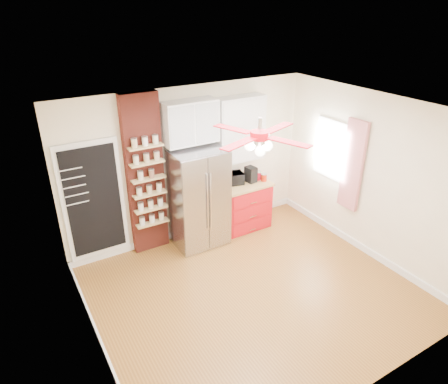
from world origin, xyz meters
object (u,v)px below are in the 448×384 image
fridge (198,198)px  coffee_maker (251,174)px  ceiling_fan (260,136)px  canister_left (264,178)px  red_cabinet (243,205)px  toaster_oven (232,178)px  pantry_jar_oats (140,176)px

fridge → coffee_maker: size_ratio=6.11×
ceiling_fan → fridge: bearing=91.8°
canister_left → red_cabinet: bearing=164.6°
fridge → toaster_oven: fridge is taller
red_cabinet → ceiling_fan: size_ratio=0.67×
red_cabinet → toaster_oven: (-0.20, 0.09, 0.55)m
pantry_jar_oats → ceiling_fan: bearing=-61.1°
toaster_oven → ceiling_fan: bearing=-99.0°
ceiling_fan → coffee_maker: (1.06, 1.68, -1.38)m
pantry_jar_oats → red_cabinet: bearing=-2.7°
fridge → coffee_maker: bearing=2.5°
ceiling_fan → toaster_oven: size_ratio=3.66×
fridge → canister_left: size_ratio=13.09×
toaster_oven → pantry_jar_oats: pantry_jar_oats is taller
fridge → toaster_oven: 0.80m
coffee_maker → canister_left: (0.23, -0.10, -0.08)m
ceiling_fan → red_cabinet: bearing=61.3°
toaster_oven → canister_left: bearing=-5.1°
pantry_jar_oats → toaster_oven: bearing=-0.1°
red_cabinet → ceiling_fan: bearing=-118.7°
canister_left → pantry_jar_oats: pantry_jar_oats is taller
fridge → red_cabinet: bearing=3.0°
red_cabinet → ceiling_fan: ceiling_fan is taller
red_cabinet → fridge: bearing=-177.0°
coffee_maker → pantry_jar_oats: size_ratio=2.08×
fridge → red_cabinet: size_ratio=1.86×
canister_left → pantry_jar_oats: (-2.27, 0.19, 0.47)m
fridge → canister_left: bearing=-2.2°
fridge → pantry_jar_oats: size_ratio=12.70×
ceiling_fan → canister_left: (1.29, 1.58, -1.46)m
red_cabinet → canister_left: size_ratio=7.03×
canister_left → pantry_jar_oats: 2.32m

